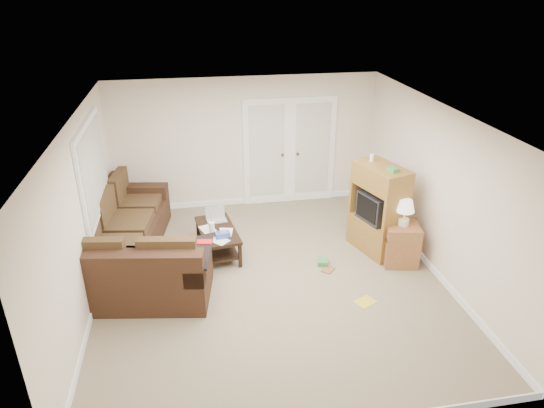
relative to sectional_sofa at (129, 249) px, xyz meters
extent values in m
plane|color=gray|center=(2.06, -0.64, -0.37)|extent=(5.50, 5.50, 0.00)
cube|color=silver|center=(2.06, -0.64, 2.13)|extent=(5.00, 5.50, 0.02)
cube|color=white|center=(-0.44, -0.64, 0.88)|extent=(0.02, 5.50, 2.50)
cube|color=white|center=(4.56, -0.64, 0.88)|extent=(0.02, 5.50, 2.50)
cube|color=white|center=(2.06, 2.11, 0.88)|extent=(5.00, 0.02, 2.50)
cube|color=white|center=(2.06, -3.39, 0.88)|extent=(5.00, 0.02, 2.50)
cube|color=silver|center=(2.46, 2.08, 0.66)|extent=(0.90, 0.04, 2.13)
cube|color=silver|center=(3.36, 2.08, 0.66)|extent=(0.90, 0.04, 2.13)
cube|color=silver|center=(2.46, 2.06, 0.71)|extent=(0.68, 0.02, 1.80)
cube|color=silver|center=(3.36, 2.06, 0.71)|extent=(0.68, 0.02, 1.80)
cube|color=silver|center=(-0.41, 0.36, 1.18)|extent=(0.04, 1.92, 1.42)
cube|color=silver|center=(-0.38, 0.36, 1.18)|extent=(0.02, 1.74, 1.24)
cube|color=#3A2416|center=(-0.12, 0.59, -0.14)|extent=(1.38, 2.65, 0.46)
cube|color=#3A2416|center=(-0.47, 0.64, 0.33)|extent=(0.66, 2.54, 0.47)
cube|color=#3A2416|center=(0.06, 1.70, 0.22)|extent=(1.02, 0.42, 0.24)
cube|color=#4C361E|center=(-0.03, 0.57, 0.16)|extent=(1.03, 2.49, 0.13)
cube|color=#3A2416|center=(0.17, -0.74, -0.14)|extent=(2.11, 1.29, 0.46)
cube|color=#3A2416|center=(0.11, -1.10, 0.33)|extent=(1.99, 0.57, 0.47)
cube|color=#3A2416|center=(1.02, -0.87, 0.22)|extent=(0.42, 1.02, 0.24)
cube|color=#4C361E|center=(0.18, -0.65, 0.16)|extent=(1.95, 0.95, 0.13)
cube|color=black|center=(1.02, -0.87, 0.35)|extent=(0.49, 0.92, 0.03)
cube|color=red|center=(1.05, -0.64, 0.38)|extent=(0.37, 0.19, 0.02)
cube|color=black|center=(1.35, 0.26, 0.06)|extent=(0.70, 1.17, 0.05)
cube|color=black|center=(1.35, 0.26, -0.22)|extent=(0.61, 1.08, 0.03)
cylinder|color=white|center=(1.26, 0.19, 0.16)|extent=(0.09, 0.09, 0.16)
cylinder|color=red|center=(1.26, 0.19, 0.32)|extent=(0.01, 0.01, 0.14)
cube|color=#3756B4|center=(1.42, -0.04, 0.13)|extent=(0.24, 0.15, 0.09)
cube|color=white|center=(1.37, 0.16, 0.09)|extent=(0.44, 0.65, 0.00)
cube|color=olive|center=(3.92, -0.05, -0.09)|extent=(0.76, 1.03, 0.55)
cube|color=olive|center=(3.92, -0.05, 0.92)|extent=(0.76, 1.03, 0.37)
cube|color=black|center=(3.90, -0.06, 0.41)|extent=(0.59, 0.66, 0.46)
cube|color=black|center=(3.69, -0.12, 0.43)|extent=(0.15, 0.46, 0.37)
cube|color=#3D873F|center=(3.99, -0.27, 1.13)|extent=(0.15, 0.19, 0.05)
cylinder|color=white|center=(3.84, 0.21, 1.15)|extent=(0.06, 0.06, 0.11)
cube|color=#996138|center=(4.15, -0.50, -0.03)|extent=(0.61, 0.61, 0.66)
cylinder|color=white|center=(4.15, -0.50, 0.35)|extent=(0.16, 0.16, 0.10)
cylinder|color=white|center=(4.15, -0.50, 0.47)|extent=(0.03, 0.03, 0.14)
cone|color=silver|center=(4.15, -0.50, 0.63)|extent=(0.29, 0.29, 0.18)
cube|color=white|center=(4.25, 1.81, -0.23)|extent=(0.13, 0.11, 0.28)
cube|color=gold|center=(3.27, -1.42, -0.36)|extent=(0.34, 0.31, 0.01)
cube|color=#3D873F|center=(2.95, -0.36, -0.32)|extent=(0.20, 0.24, 0.08)
imported|color=brown|center=(2.93, -0.49, -0.36)|extent=(0.25, 0.26, 0.02)
camera|label=1|loc=(1.03, -6.63, 3.75)|focal=32.00mm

